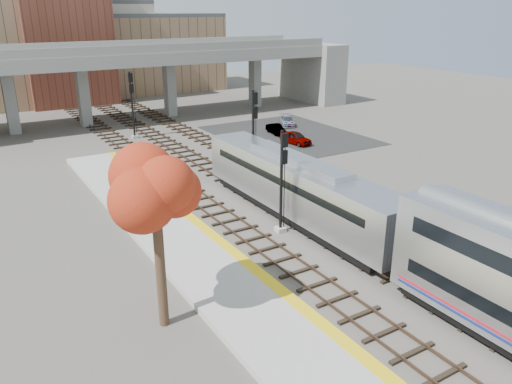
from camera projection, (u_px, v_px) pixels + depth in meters
ground at (372, 275)px, 26.68m from camera, size 160.00×160.00×0.00m
platform at (256, 312)px, 23.08m from camera, size 4.50×60.00×0.35m
yellow_strip at (290, 297)px, 23.94m from camera, size 0.70×60.00×0.01m
tracks at (263, 199)px, 37.12m from camera, size 10.70×95.00×0.25m
overpass at (153, 72)px, 63.11m from camera, size 54.00×12.00×9.50m
buildings_far at (81, 46)px, 77.88m from camera, size 43.00×21.00×20.60m
parking_lot at (288, 135)px, 55.93m from camera, size 14.00×18.00×0.04m
locomotive at (297, 187)px, 33.08m from camera, size 3.02×19.05×4.10m
signal_mast_near at (282, 185)px, 30.68m from camera, size 0.60×0.64×6.61m
signal_mast_mid at (254, 135)px, 40.65m from camera, size 0.60×0.64×7.32m
signal_mast_far at (132, 106)px, 53.42m from camera, size 0.60×0.64×7.16m
tree at (155, 189)px, 20.29m from camera, size 3.60×3.60×8.75m
car_a at (296, 138)px, 52.05m from camera, size 1.98×3.95×1.29m
car_b at (276, 129)px, 56.22m from camera, size 1.62×3.43×1.09m
car_c at (287, 121)px, 60.37m from camera, size 3.05×4.09×1.10m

